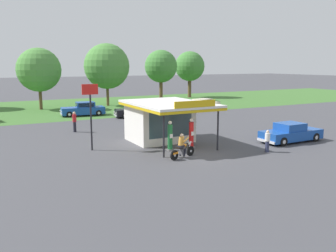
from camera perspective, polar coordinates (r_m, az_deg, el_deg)
The scene contains 17 objects.
ground_plane at distance 23.82m, azimuth 4.02°, elevation -4.51°, with size 300.00×300.00×0.00m, color #424247.
grass_verge_strip at distance 51.36m, azimuth -14.08°, elevation 2.93°, with size 120.00×24.00×0.01m, color #3D6B2D.
service_station_kiosk at distance 27.45m, azimuth -1.03°, elevation 1.22°, with size 5.07×7.20×3.56m.
gas_pump_nearside at distance 24.64m, azimuth 0.32°, elevation -1.74°, with size 0.44×0.44×2.07m.
gas_pump_offside at distance 25.48m, azimuth 3.70°, elevation -1.32°, with size 0.44×0.44×2.11m.
motorcycle_with_rider at distance 22.76m, azimuth 2.24°, elevation -3.48°, with size 2.09×0.90×1.58m.
featured_classic_sedan at distance 29.06m, azimuth 18.83°, elevation -1.08°, with size 5.20×1.98×1.46m.
parked_car_second_row_spare at distance 47.03m, azimuth 5.54°, elevation 3.38°, with size 5.32×3.19×1.42m.
parked_car_back_row_centre_right at distance 42.57m, azimuth -13.22°, elevation 2.57°, with size 5.14×2.30×1.57m.
parked_car_back_row_far_right at distance 40.56m, azimuth -4.49°, elevation 2.38°, with size 5.68×2.70×1.44m.
bystander_leaning_by_kiosk at distance 32.40m, azimuth -14.55°, elevation 0.73°, with size 0.34×0.34×1.78m.
bystander_standing_back_lot at distance 25.14m, azimuth 15.42°, elevation -2.25°, with size 0.34×0.34×1.50m.
tree_oak_left at distance 57.61m, azimuth -0.99°, elevation 9.30°, with size 5.13×5.13×8.06m.
tree_oak_right at distance 64.29m, azimuth 3.45°, elevation 9.38°, with size 5.19×5.19×8.06m.
tree_oak_far_left at distance 51.79m, azimuth -9.78°, elevation 9.17°, with size 6.34×6.34×8.71m.
tree_oak_far_right at distance 49.68m, azimuth -19.72°, elevation 8.34°, with size 5.62×5.62×7.92m.
roadside_pole_sign at distance 24.96m, azimuth -12.14°, elevation 3.22°, with size 1.10×0.12×4.54m.
Camera 1 is at (-12.32, -19.52, 5.87)m, focal length 38.60 mm.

